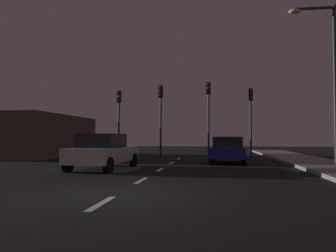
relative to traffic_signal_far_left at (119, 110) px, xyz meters
name	(u,v)px	position (x,y,z in m)	size (l,w,h in m)	color
ground_plane	(162,168)	(4.80, -9.38, -3.44)	(80.00, 80.00, 0.00)	black
lane_stripe_nearest	(101,203)	(4.80, -17.58, -3.44)	(0.16, 1.60, 0.01)	silver
lane_stripe_second	(141,180)	(4.80, -13.78, -3.44)	(0.16, 1.60, 0.01)	silver
lane_stripe_third	(160,169)	(4.80, -9.98, -3.44)	(0.16, 1.60, 0.01)	silver
lane_stripe_fourth	(172,163)	(4.80, -6.18, -3.44)	(0.16, 1.60, 0.01)	silver
lane_stripe_fifth	(179,159)	(4.80, -2.38, -3.44)	(0.16, 1.60, 0.01)	silver
traffic_signal_far_left	(119,110)	(0.00, 0.00, 0.00)	(0.32, 0.38, 4.91)	#2D2D30
traffic_signal_center_left	(161,107)	(3.19, 0.00, 0.22)	(0.32, 0.38, 5.25)	#2D2D30
traffic_signal_center_right	(209,105)	(6.70, 0.00, 0.33)	(0.32, 0.38, 5.42)	#2D2D30
traffic_signal_far_right	(251,109)	(9.68, 0.00, 0.00)	(0.32, 0.38, 4.91)	#2D2D30
car_stopped_ahead	(228,150)	(7.85, -5.96, -2.71)	(2.03, 4.04, 1.43)	navy
car_adjacent_lane	(103,151)	(2.31, -10.21, -2.66)	(2.17, 4.40, 1.55)	beige
street_lamp_right	(328,70)	(12.28, -8.26, 1.05)	(2.11, 0.36, 7.47)	#2D2D30
storefront_left	(39,136)	(-5.76, -1.16, -1.94)	(5.12, 9.84, 3.01)	brown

